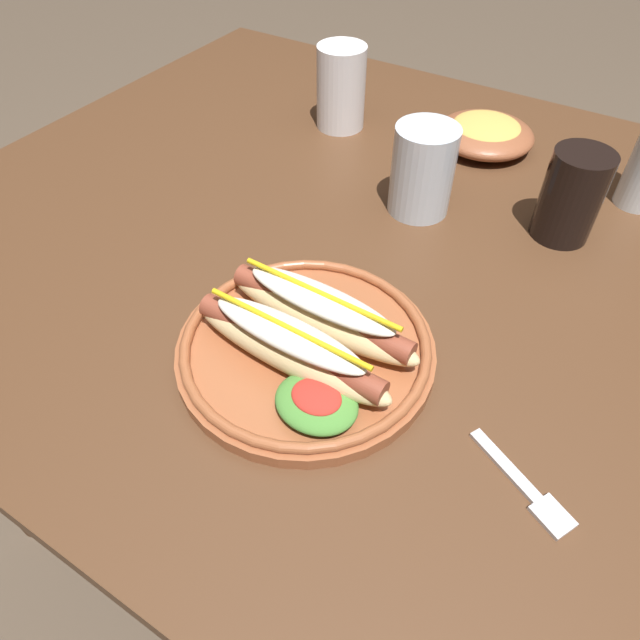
{
  "coord_description": "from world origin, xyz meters",
  "views": [
    {
      "loc": [
        0.3,
        -0.58,
        1.23
      ],
      "look_at": [
        0.06,
        -0.21,
        0.77
      ],
      "focal_mm": 31.92,
      "sensor_mm": 36.0,
      "label": 1
    }
  ],
  "objects_px": {
    "soda_cup": "(571,196)",
    "hot_dog_plate": "(306,342)",
    "side_bowl": "(485,133)",
    "extra_cup": "(341,88)",
    "fork": "(527,488)",
    "water_cup": "(423,170)"
  },
  "relations": [
    {
      "from": "extra_cup",
      "to": "side_bowl",
      "type": "xyz_separation_m",
      "value": [
        0.24,
        0.06,
        -0.04
      ]
    },
    {
      "from": "fork",
      "to": "soda_cup",
      "type": "bearing_deg",
      "value": 128.77
    },
    {
      "from": "soda_cup",
      "to": "side_bowl",
      "type": "height_order",
      "value": "soda_cup"
    },
    {
      "from": "side_bowl",
      "to": "hot_dog_plate",
      "type": "bearing_deg",
      "value": -90.0
    },
    {
      "from": "hot_dog_plate",
      "to": "fork",
      "type": "distance_m",
      "value": 0.26
    },
    {
      "from": "hot_dog_plate",
      "to": "soda_cup",
      "type": "relative_size",
      "value": 2.33
    },
    {
      "from": "fork",
      "to": "side_bowl",
      "type": "xyz_separation_m",
      "value": [
        -0.26,
        0.57,
        0.02
      ]
    },
    {
      "from": "soda_cup",
      "to": "extra_cup",
      "type": "xyz_separation_m",
      "value": [
        -0.42,
        0.11,
        0.01
      ]
    },
    {
      "from": "soda_cup",
      "to": "water_cup",
      "type": "xyz_separation_m",
      "value": [
        -0.19,
        -0.05,
        0.0
      ]
    },
    {
      "from": "extra_cup",
      "to": "side_bowl",
      "type": "height_order",
      "value": "extra_cup"
    },
    {
      "from": "water_cup",
      "to": "extra_cup",
      "type": "xyz_separation_m",
      "value": [
        -0.22,
        0.16,
        0.0
      ]
    },
    {
      "from": "hot_dog_plate",
      "to": "side_bowl",
      "type": "relative_size",
      "value": 1.8
    },
    {
      "from": "soda_cup",
      "to": "side_bowl",
      "type": "distance_m",
      "value": 0.25
    },
    {
      "from": "soda_cup",
      "to": "water_cup",
      "type": "distance_m",
      "value": 0.2
    },
    {
      "from": "hot_dog_plate",
      "to": "soda_cup",
      "type": "height_order",
      "value": "soda_cup"
    },
    {
      "from": "soda_cup",
      "to": "hot_dog_plate",
      "type": "bearing_deg",
      "value": -115.02
    },
    {
      "from": "extra_cup",
      "to": "fork",
      "type": "bearing_deg",
      "value": -45.58
    },
    {
      "from": "water_cup",
      "to": "extra_cup",
      "type": "bearing_deg",
      "value": 144.9
    },
    {
      "from": "hot_dog_plate",
      "to": "water_cup",
      "type": "relative_size",
      "value": 2.28
    },
    {
      "from": "hot_dog_plate",
      "to": "fork",
      "type": "xyz_separation_m",
      "value": [
        0.26,
        -0.03,
        -0.02
      ]
    },
    {
      "from": "fork",
      "to": "side_bowl",
      "type": "relative_size",
      "value": 0.72
    },
    {
      "from": "hot_dog_plate",
      "to": "extra_cup",
      "type": "xyz_separation_m",
      "value": [
        -0.24,
        0.48,
        0.04
      ]
    }
  ]
}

